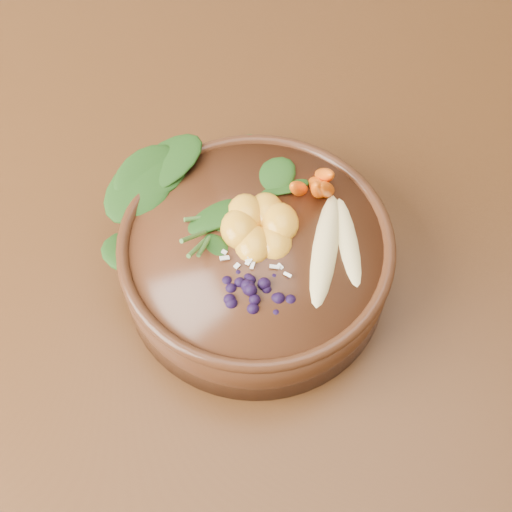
% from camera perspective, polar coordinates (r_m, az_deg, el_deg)
% --- Properties ---
extents(ground, '(4.00, 4.00, 0.00)m').
position_cam_1_polar(ground, '(1.53, 9.90, -13.14)').
color(ground, '#381E0F').
rests_on(ground, ground).
extents(dining_table, '(1.60, 0.90, 0.75)m').
position_cam_1_polar(dining_table, '(0.94, 15.76, -0.22)').
color(dining_table, '#331C0C').
rests_on(dining_table, ground).
extents(stoneware_bowl, '(0.33, 0.33, 0.08)m').
position_cam_1_polar(stoneware_bowl, '(0.75, 0.00, -0.40)').
color(stoneware_bowl, '#462312').
rests_on(stoneware_bowl, dining_table).
extents(kale_heap, '(0.21, 0.20, 0.04)m').
position_cam_1_polar(kale_heap, '(0.74, -2.94, 6.13)').
color(kale_heap, '#1B4011').
rests_on(kale_heap, stoneware_bowl).
extents(carrot_cluster, '(0.07, 0.07, 0.08)m').
position_cam_1_polar(carrot_cluster, '(0.73, 4.58, 7.45)').
color(carrot_cluster, '#FB630C').
rests_on(carrot_cluster, stoneware_bowl).
extents(banana_halves, '(0.07, 0.15, 0.03)m').
position_cam_1_polar(banana_halves, '(0.71, 6.56, 1.46)').
color(banana_halves, '#E0CC84').
rests_on(banana_halves, stoneware_bowl).
extents(mandarin_cluster, '(0.10, 0.10, 0.03)m').
position_cam_1_polar(mandarin_cluster, '(0.72, 0.30, 3.00)').
color(mandarin_cluster, orange).
rests_on(mandarin_cluster, stoneware_bowl).
extents(blueberry_pile, '(0.15, 0.12, 0.04)m').
position_cam_1_polar(blueberry_pile, '(0.67, -0.25, -2.12)').
color(blueberry_pile, black).
rests_on(blueberry_pile, stoneware_bowl).
extents(coconut_flakes, '(0.10, 0.08, 0.01)m').
position_cam_1_polar(coconut_flakes, '(0.71, -0.00, 0.00)').
color(coconut_flakes, white).
rests_on(coconut_flakes, stoneware_bowl).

